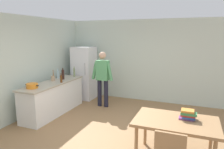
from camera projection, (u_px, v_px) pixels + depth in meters
ground_plane at (108, 138)px, 4.50m from camera, size 14.00×14.00×0.00m
wall_back at (142, 61)px, 6.99m from camera, size 6.40×0.12×2.70m
wall_left at (18, 68)px, 5.38m from camera, size 0.12×5.60×2.70m
kitchen_counter at (54, 98)px, 5.87m from camera, size 0.64×2.20×0.90m
refrigerator at (84, 73)px, 7.22m from camera, size 0.70×0.67×1.80m
person at (103, 76)px, 6.35m from camera, size 0.70×0.22×1.70m
dining_table at (176, 124)px, 3.59m from camera, size 1.40×0.90×0.75m
cooking_pot at (32, 86)px, 5.13m from camera, size 0.40×0.28×0.12m
utensil_jar at (53, 78)px, 5.97m from camera, size 0.11×0.11×0.32m
bottle_water_clear at (58, 74)px, 6.30m from camera, size 0.07×0.07×0.30m
bottle_beer_brown at (61, 79)px, 5.73m from camera, size 0.06×0.06×0.26m
bottle_vinegar_tall at (74, 72)px, 6.54m from camera, size 0.06×0.06×0.32m
bottle_wine_dark at (63, 74)px, 6.16m from camera, size 0.08×0.08×0.34m
book_stack at (188, 115)px, 3.60m from camera, size 0.29×0.20×0.17m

